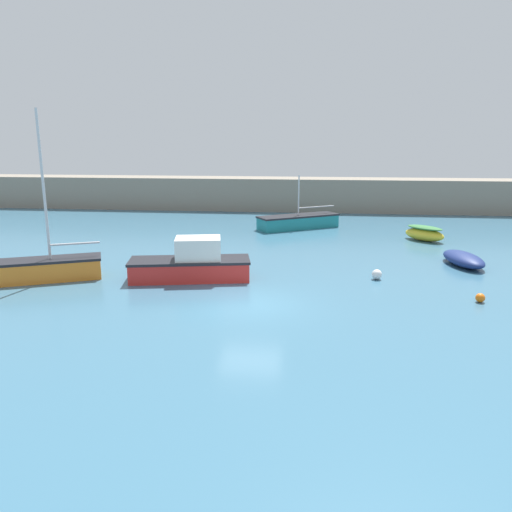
{
  "coord_description": "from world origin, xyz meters",
  "views": [
    {
      "loc": [
        2.31,
        -18.73,
        6.43
      ],
      "look_at": [
        -0.51,
        6.51,
        0.42
      ],
      "focal_mm": 35.0,
      "sensor_mm": 36.0,
      "label": 1
    }
  ],
  "objects_px": {
    "rowboat_blue_near": "(463,259)",
    "sailboat_tall_mast": "(51,268)",
    "mooring_buoy_orange": "(480,298)",
    "mooring_buoy_white": "(377,274)",
    "motorboat_with_cabin": "(192,264)",
    "sailboat_twin_hulled": "(298,222)",
    "rowboat_with_red_cover": "(424,233)"
  },
  "relations": [
    {
      "from": "rowboat_blue_near",
      "to": "sailboat_tall_mast",
      "type": "bearing_deg",
      "value": -87.74
    },
    {
      "from": "sailboat_tall_mast",
      "to": "rowboat_blue_near",
      "type": "distance_m",
      "value": 20.44
    },
    {
      "from": "mooring_buoy_orange",
      "to": "mooring_buoy_white",
      "type": "relative_size",
      "value": 0.79
    },
    {
      "from": "mooring_buoy_white",
      "to": "rowboat_blue_near",
      "type": "bearing_deg",
      "value": 33.68
    },
    {
      "from": "motorboat_with_cabin",
      "to": "mooring_buoy_white",
      "type": "height_order",
      "value": "motorboat_with_cabin"
    },
    {
      "from": "sailboat_tall_mast",
      "to": "sailboat_twin_hulled",
      "type": "xyz_separation_m",
      "value": [
        11.02,
        14.92,
        -0.07
      ]
    },
    {
      "from": "mooring_buoy_orange",
      "to": "motorboat_with_cabin",
      "type": "bearing_deg",
      "value": 170.6
    },
    {
      "from": "sailboat_tall_mast",
      "to": "mooring_buoy_orange",
      "type": "bearing_deg",
      "value": 152.24
    },
    {
      "from": "sailboat_twin_hulled",
      "to": "mooring_buoy_white",
      "type": "xyz_separation_m",
      "value": [
        4.05,
        -13.21,
        -0.27
      ]
    },
    {
      "from": "mooring_buoy_orange",
      "to": "rowboat_with_red_cover",
      "type": "bearing_deg",
      "value": 88.03
    },
    {
      "from": "motorboat_with_cabin",
      "to": "mooring_buoy_white",
      "type": "relative_size",
      "value": 12.26
    },
    {
      "from": "sailboat_twin_hulled",
      "to": "mooring_buoy_orange",
      "type": "distance_m",
      "value": 17.94
    },
    {
      "from": "sailboat_tall_mast",
      "to": "mooring_buoy_orange",
      "type": "height_order",
      "value": "sailboat_tall_mast"
    },
    {
      "from": "rowboat_blue_near",
      "to": "motorboat_with_cabin",
      "type": "bearing_deg",
      "value": -84.51
    },
    {
      "from": "sailboat_tall_mast",
      "to": "motorboat_with_cabin",
      "type": "distance_m",
      "value": 6.55
    },
    {
      "from": "motorboat_with_cabin",
      "to": "mooring_buoy_orange",
      "type": "xyz_separation_m",
      "value": [
        12.29,
        -2.03,
        -0.55
      ]
    },
    {
      "from": "motorboat_with_cabin",
      "to": "sailboat_twin_hulled",
      "type": "height_order",
      "value": "sailboat_twin_hulled"
    },
    {
      "from": "rowboat_with_red_cover",
      "to": "mooring_buoy_white",
      "type": "relative_size",
      "value": 5.83
    },
    {
      "from": "rowboat_blue_near",
      "to": "mooring_buoy_white",
      "type": "relative_size",
      "value": 7.59
    },
    {
      "from": "sailboat_twin_hulled",
      "to": "rowboat_blue_near",
      "type": "height_order",
      "value": "sailboat_twin_hulled"
    },
    {
      "from": "sailboat_tall_mast",
      "to": "motorboat_with_cabin",
      "type": "bearing_deg",
      "value": 162.97
    },
    {
      "from": "sailboat_tall_mast",
      "to": "mooring_buoy_orange",
      "type": "xyz_separation_m",
      "value": [
        18.79,
        -1.24,
        -0.38
      ]
    },
    {
      "from": "sailboat_tall_mast",
      "to": "mooring_buoy_white",
      "type": "height_order",
      "value": "sailboat_tall_mast"
    },
    {
      "from": "motorboat_with_cabin",
      "to": "sailboat_tall_mast",
      "type": "bearing_deg",
      "value": -4.01
    },
    {
      "from": "mooring_buoy_white",
      "to": "sailboat_tall_mast",
      "type": "bearing_deg",
      "value": -173.51
    },
    {
      "from": "rowboat_blue_near",
      "to": "mooring_buoy_white",
      "type": "xyz_separation_m",
      "value": [
        -4.78,
        -3.18,
        -0.1
      ]
    },
    {
      "from": "mooring_buoy_white",
      "to": "mooring_buoy_orange",
      "type": "bearing_deg",
      "value": -38.47
    },
    {
      "from": "sailboat_tall_mast",
      "to": "sailboat_twin_hulled",
      "type": "height_order",
      "value": "sailboat_tall_mast"
    },
    {
      "from": "motorboat_with_cabin",
      "to": "mooring_buoy_white",
      "type": "distance_m",
      "value": 8.63
    },
    {
      "from": "rowboat_with_red_cover",
      "to": "sailboat_twin_hulled",
      "type": "bearing_deg",
      "value": -159.62
    },
    {
      "from": "sailboat_tall_mast",
      "to": "mooring_buoy_white",
      "type": "relative_size",
      "value": 16.32
    },
    {
      "from": "rowboat_with_red_cover",
      "to": "mooring_buoy_white",
      "type": "height_order",
      "value": "rowboat_with_red_cover"
    }
  ]
}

